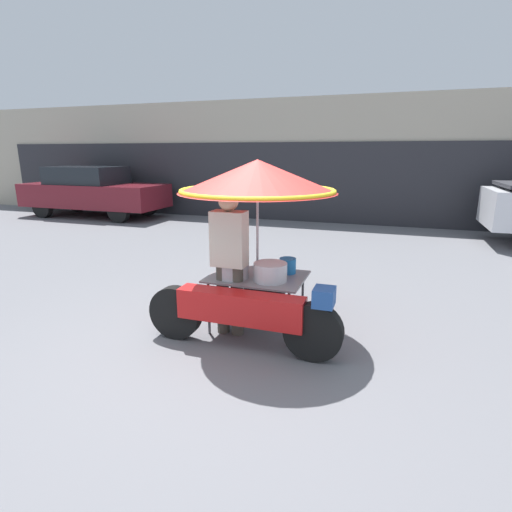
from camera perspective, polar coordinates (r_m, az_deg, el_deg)
name	(u,v)px	position (r m, az deg, el deg)	size (l,w,h in m)	color
ground_plane	(225,348)	(4.39, -4.44, -12.97)	(36.00, 36.00, 0.00)	slate
shopfront_building	(342,161)	(12.89, 12.20, 13.14)	(28.00, 2.06, 3.56)	#B2A893
vendor_motorcycle_cart	(256,204)	(4.37, -0.03, 7.39)	(2.14, 1.75, 1.95)	black
vendor_person	(229,256)	(4.41, -3.81, -0.01)	(0.38, 0.22, 1.64)	#4C473D
parked_car	(93,191)	(13.96, -22.27, 8.59)	(4.65, 1.73, 1.59)	black
potted_plant	(46,194)	(16.51, -27.86, 7.85)	(0.85, 0.85, 1.01)	gray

